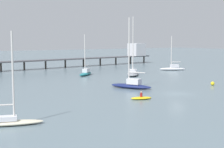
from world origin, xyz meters
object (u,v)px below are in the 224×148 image
object	(u,v)px
sailboat_teal	(86,72)
dinghy_yellow	(141,98)
pier	(96,54)
sailboat_navy	(131,84)
sailboat_cream	(10,119)
mooring_buoy_far	(213,83)
sailboat_white	(173,68)
sailboat_gray	(133,72)

from	to	relation	value
sailboat_teal	dinghy_yellow	world-z (taller)	sailboat_teal
pier	sailboat_navy	xyz separation A→B (m)	(-20.31, -45.65, -2.81)
sailboat_navy	sailboat_cream	bearing A→B (deg)	-151.76
sailboat_cream	dinghy_yellow	distance (m)	20.38
sailboat_navy	dinghy_yellow	bearing A→B (deg)	-119.21
sailboat_cream	sailboat_teal	bearing A→B (deg)	51.61
sailboat_navy	sailboat_teal	xyz separation A→B (m)	(3.63, 22.76, -0.07)
pier	mooring_buoy_far	distance (m)	51.32
pier	sailboat_cream	world-z (taller)	sailboat_cream
sailboat_navy	mooring_buoy_far	bearing A→B (deg)	-19.73
mooring_buoy_far	sailboat_white	bearing A→B (deg)	60.14
sailboat_teal	mooring_buoy_far	xyz separation A→B (m)	(11.04, -28.03, -0.33)
sailboat_navy	sailboat_teal	bearing A→B (deg)	80.93
sailboat_white	mooring_buoy_far	size ratio (longest dim) A/B	13.04
sailboat_teal	sailboat_navy	bearing A→B (deg)	-99.07
sailboat_teal	dinghy_yellow	xyz separation A→B (m)	(-8.79, -31.98, -0.48)
sailboat_cream	mooring_buoy_far	distance (m)	40.60
pier	sailboat_cream	size ratio (longest dim) A/B	8.53
sailboat_gray	sailboat_teal	distance (m)	11.05
sailboat_white	dinghy_yellow	world-z (taller)	sailboat_white
dinghy_yellow	sailboat_navy	bearing A→B (deg)	60.79
sailboat_gray	dinghy_yellow	xyz separation A→B (m)	(-17.92, -25.76, -0.51)
sailboat_navy	dinghy_yellow	world-z (taller)	sailboat_navy
sailboat_white	sailboat_teal	xyz separation A→B (m)	(-26.08, 1.83, 0.05)
pier	mooring_buoy_far	world-z (taller)	pier
dinghy_yellow	mooring_buoy_far	size ratio (longest dim) A/B	4.66
sailboat_white	sailboat_cream	size ratio (longest dim) A/B	0.99
pier	sailboat_gray	xyz separation A→B (m)	(-7.54, -29.10, -2.86)
pier	sailboat_white	distance (m)	26.61
sailboat_navy	mooring_buoy_far	distance (m)	15.60
sailboat_gray	mooring_buoy_far	bearing A→B (deg)	-84.99
pier	sailboat_gray	distance (m)	30.20
pier	sailboat_navy	world-z (taller)	sailboat_navy
sailboat_gray	sailboat_white	size ratio (longest dim) A/B	1.47
dinghy_yellow	sailboat_cream	bearing A→B (deg)	-167.95
sailboat_white	dinghy_yellow	xyz separation A→B (m)	(-34.87, -30.15, -0.43)
sailboat_white	dinghy_yellow	size ratio (longest dim) A/B	2.80
sailboat_white	sailboat_gray	bearing A→B (deg)	-165.48
sailboat_navy	sailboat_teal	size ratio (longest dim) A/B	1.28
dinghy_yellow	mooring_buoy_far	distance (m)	20.22
pier	sailboat_white	xyz separation A→B (m)	(9.41, -24.71, -2.93)
sailboat_white	dinghy_yellow	bearing A→B (deg)	-139.15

